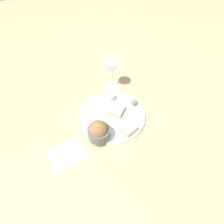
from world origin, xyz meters
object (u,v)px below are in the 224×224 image
object	(u,v)px
wine_glass	(112,69)
cheese_toast_far	(128,128)
salad_bowl	(99,131)
sauce_ramekin	(109,96)
cheese_toast_near	(117,110)
napkin	(67,154)

from	to	relation	value
wine_glass	cheese_toast_far	bearing A→B (deg)	167.49
cheese_toast_far	salad_bowl	bearing A→B (deg)	79.38
sauce_ramekin	cheese_toast_near	distance (m)	0.10
sauce_ramekin	napkin	distance (m)	0.38
wine_glass	sauce_ramekin	bearing A→B (deg)	147.72
cheese_toast_far	napkin	size ratio (longest dim) A/B	0.53
cheese_toast_far	wine_glass	size ratio (longest dim) A/B	0.50
wine_glass	salad_bowl	bearing A→B (deg)	144.65
salad_bowl	wine_glass	distance (m)	0.38
cheese_toast_near	wine_glass	bearing A→B (deg)	-19.38
cheese_toast_far	napkin	xyz separation A→B (m)	(0.01, 0.31, -0.02)
salad_bowl	wine_glass	world-z (taller)	wine_glass
salad_bowl	cheese_toast_near	xyz separation A→B (m)	(0.10, -0.14, -0.03)
salad_bowl	cheese_toast_far	size ratio (longest dim) A/B	1.19
wine_glass	napkin	bearing A→B (deg)	129.81
cheese_toast_far	wine_glass	xyz separation A→B (m)	(0.33, -0.07, 0.10)
cheese_toast_near	sauce_ramekin	bearing A→B (deg)	-3.63
sauce_ramekin	wine_glass	world-z (taller)	wine_glass
salad_bowl	wine_glass	bearing A→B (deg)	-35.35
salad_bowl	sauce_ramekin	world-z (taller)	salad_bowl
salad_bowl	cheese_toast_near	size ratio (longest dim) A/B	0.97
cheese_toast_far	wine_glass	world-z (taller)	wine_glass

